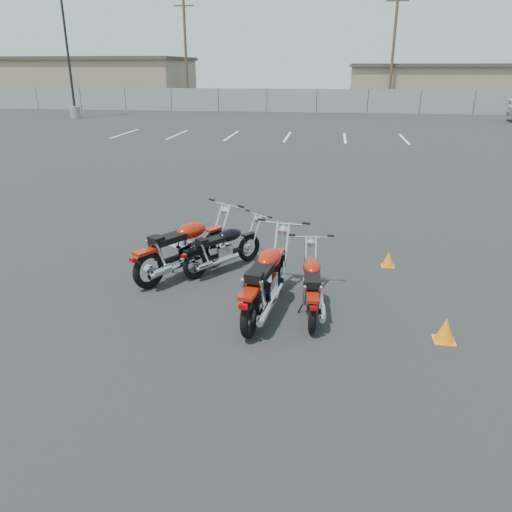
# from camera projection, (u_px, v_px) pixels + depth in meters

# --- Properties ---
(ground) EXTENTS (120.00, 120.00, 0.00)m
(ground) POSITION_uv_depth(u_px,v_px,m) (238.00, 308.00, 7.69)
(ground) COLOR black
(ground) RESTS_ON ground
(motorcycle_front_red) EXTENTS (1.60, 2.14, 1.12)m
(motorcycle_front_red) POSITION_uv_depth(u_px,v_px,m) (184.00, 248.00, 8.76)
(motorcycle_front_red) COLOR black
(motorcycle_front_red) RESTS_ON ground
(motorcycle_second_black) EXTENTS (1.43, 1.65, 0.90)m
(motorcycle_second_black) POSITION_uv_depth(u_px,v_px,m) (223.00, 248.00, 9.02)
(motorcycle_second_black) COLOR black
(motorcycle_second_black) RESTS_ON ground
(motorcycle_third_red) EXTENTS (0.73, 1.90, 0.93)m
(motorcycle_third_red) POSITION_uv_depth(u_px,v_px,m) (312.00, 285.00, 7.47)
(motorcycle_third_red) COLOR black
(motorcycle_third_red) RESTS_ON ground
(motorcycle_rear_red) EXTENTS (0.89, 2.30, 1.13)m
(motorcycle_rear_red) POSITION_uv_depth(u_px,v_px,m) (266.00, 280.00, 7.42)
(motorcycle_rear_red) COLOR black
(motorcycle_rear_red) RESTS_ON ground
(training_cone_near) EXTENTS (0.24, 0.24, 0.28)m
(training_cone_near) POSITION_uv_depth(u_px,v_px,m) (388.00, 259.00, 9.26)
(training_cone_near) COLOR orange
(training_cone_near) RESTS_ON ground
(training_cone_far) EXTENTS (0.29, 0.29, 0.34)m
(training_cone_far) POSITION_uv_depth(u_px,v_px,m) (445.00, 330.00, 6.72)
(training_cone_far) COLOR orange
(training_cone_far) RESTS_ON ground
(light_pole_west) EXTENTS (0.80, 0.70, 9.23)m
(light_pole_west) POSITION_uv_depth(u_px,v_px,m) (72.00, 84.00, 34.99)
(light_pole_west) COLOR gray
(light_pole_west) RESTS_ON ground
(chainlink_fence) EXTENTS (80.06, 0.06, 1.80)m
(chainlink_fence) POSITION_uv_depth(u_px,v_px,m) (317.00, 101.00, 39.71)
(chainlink_fence) COLOR slate
(chainlink_fence) RESTS_ON ground
(tan_building_west) EXTENTS (18.40, 10.40, 4.30)m
(tan_building_west) POSITION_uv_depth(u_px,v_px,m) (94.00, 81.00, 48.74)
(tan_building_west) COLOR #917C5D
(tan_building_west) RESTS_ON ground
(tan_building_east) EXTENTS (14.40, 9.40, 3.70)m
(tan_building_east) POSITION_uv_depth(u_px,v_px,m) (428.00, 85.00, 46.32)
(tan_building_east) COLOR #917C5D
(tan_building_east) RESTS_ON ground
(utility_pole_b) EXTENTS (1.80, 0.24, 9.00)m
(utility_pole_b) POSITION_uv_depth(u_px,v_px,m) (186.00, 52.00, 44.62)
(utility_pole_b) COLOR #4B3523
(utility_pole_b) RESTS_ON ground
(utility_pole_c) EXTENTS (1.80, 0.24, 9.00)m
(utility_pole_c) POSITION_uv_depth(u_px,v_px,m) (393.00, 51.00, 41.24)
(utility_pole_c) COLOR #4B3523
(utility_pole_c) RESTS_ON ground
(parking_line_stripes) EXTENTS (15.12, 4.00, 0.01)m
(parking_line_stripes) POSITION_uv_depth(u_px,v_px,m) (259.00, 136.00, 26.51)
(parking_line_stripes) COLOR silver
(parking_line_stripes) RESTS_ON ground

